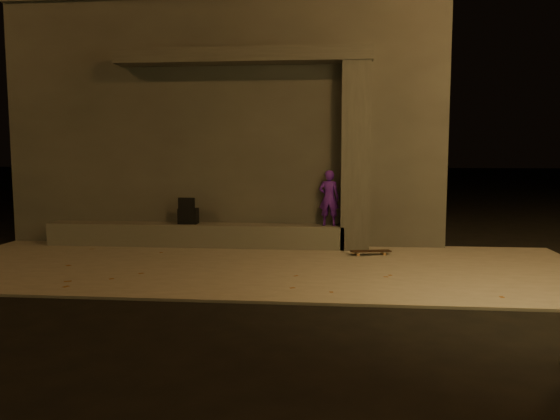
# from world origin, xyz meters

# --- Properties ---
(ground) EXTENTS (120.00, 120.00, 0.00)m
(ground) POSITION_xyz_m (0.00, 0.00, 0.00)
(ground) COLOR black
(ground) RESTS_ON ground
(sidewalk) EXTENTS (11.00, 4.40, 0.04)m
(sidewalk) POSITION_xyz_m (0.00, 2.00, 0.02)
(sidewalk) COLOR slate
(sidewalk) RESTS_ON ground
(building) EXTENTS (9.00, 5.10, 5.22)m
(building) POSITION_xyz_m (-1.00, 6.49, 2.61)
(building) COLOR #3C3A37
(building) RESTS_ON ground
(ledge) EXTENTS (6.00, 0.55, 0.45)m
(ledge) POSITION_xyz_m (-1.50, 3.75, 0.27)
(ledge) COLOR #57554F
(ledge) RESTS_ON sidewalk
(column) EXTENTS (0.55, 0.55, 3.60)m
(column) POSITION_xyz_m (1.70, 3.75, 1.84)
(column) COLOR #3C3A37
(column) RESTS_ON sidewalk
(canopy) EXTENTS (5.00, 0.70, 0.28)m
(canopy) POSITION_xyz_m (-0.50, 3.80, 3.78)
(canopy) COLOR #3C3A37
(canopy) RESTS_ON column
(skateboarder) EXTENTS (0.43, 0.32, 1.09)m
(skateboarder) POSITION_xyz_m (1.20, 3.75, 1.04)
(skateboarder) COLOR #4D189C
(skateboarder) RESTS_ON ledge
(backpack) EXTENTS (0.38, 0.25, 0.54)m
(backpack) POSITION_xyz_m (-1.63, 3.75, 0.67)
(backpack) COLOR black
(backpack) RESTS_ON ledge
(skateboard) EXTENTS (0.77, 0.34, 0.08)m
(skateboard) POSITION_xyz_m (1.98, 3.10, 0.11)
(skateboard) COLOR black
(skateboard) RESTS_ON sidewalk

